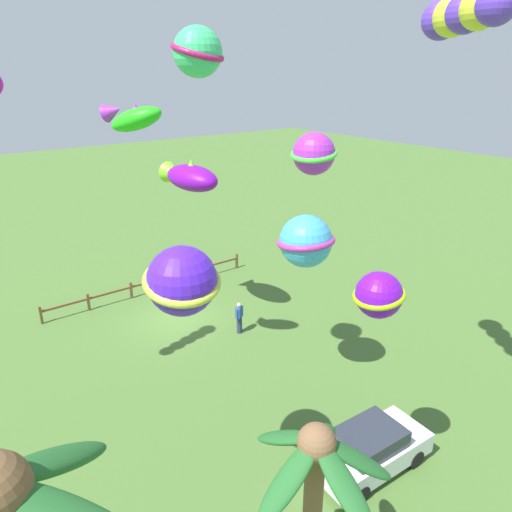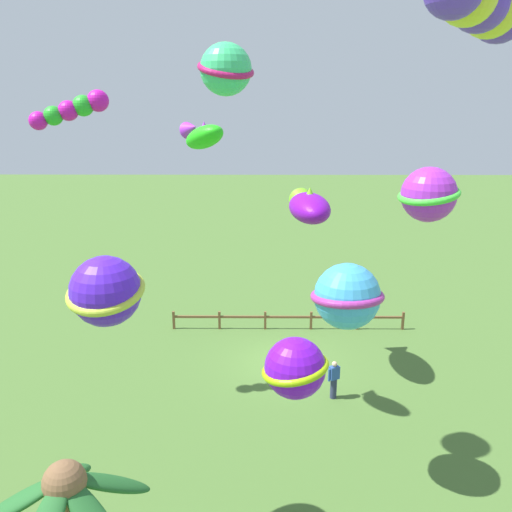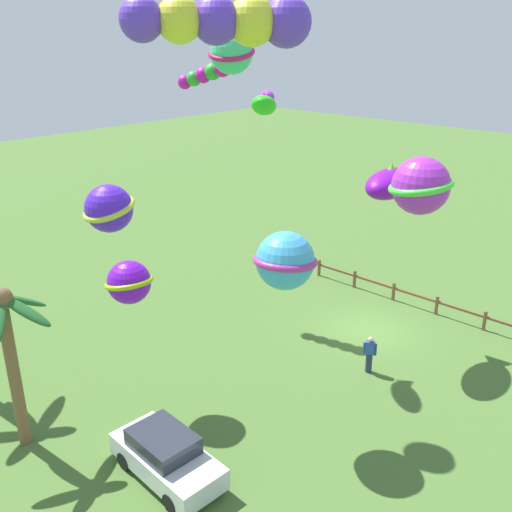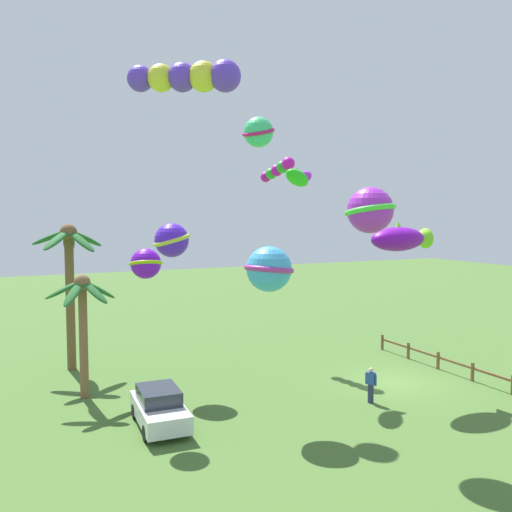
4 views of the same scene
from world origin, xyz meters
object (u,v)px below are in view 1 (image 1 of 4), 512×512
(kite_ball_0, at_px, (182,281))
(kite_ball_2, at_px, (314,154))
(kite_ball_1, at_px, (306,241))
(kite_fish_7, at_px, (133,118))
(kite_ball_8, at_px, (379,295))
(palm_tree_0, at_px, (315,489))
(spectator_0, at_px, (239,317))
(kite_tube_3, at_px, (462,14))
(kite_ball_5, at_px, (198,52))
(parked_car_0, at_px, (371,449))
(kite_fish_6, at_px, (189,177))

(kite_ball_0, bearing_deg, kite_ball_2, -150.46)
(kite_ball_1, relative_size, kite_ball_2, 0.99)
(kite_fish_7, height_order, kite_ball_8, kite_fish_7)
(palm_tree_0, height_order, spectator_0, palm_tree_0)
(kite_tube_3, bearing_deg, spectator_0, -83.84)
(kite_ball_1, relative_size, kite_ball_5, 1.23)
(kite_fish_7, bearing_deg, parked_car_0, 112.17)
(spectator_0, bearing_deg, kite_fish_6, -67.77)
(parked_car_0, relative_size, kite_ball_1, 1.55)
(palm_tree_0, bearing_deg, kite_ball_8, -153.63)
(kite_tube_3, bearing_deg, kite_ball_5, -46.31)
(kite_ball_0, xyz_separation_m, kite_fish_7, (-1.74, -6.13, 3.15))
(palm_tree_0, bearing_deg, kite_ball_0, -85.16)
(palm_tree_0, distance_m, kite_fish_7, 12.20)
(kite_ball_0, distance_m, kite_fish_7, 7.11)
(palm_tree_0, height_order, kite_ball_0, kite_ball_0)
(kite_ball_0, bearing_deg, kite_fish_7, -105.83)
(kite_ball_5, distance_m, kite_fish_7, 3.46)
(palm_tree_0, height_order, kite_tube_3, kite_tube_3)
(kite_ball_5, bearing_deg, kite_ball_8, 105.65)
(kite_ball_1, xyz_separation_m, kite_fish_7, (4.34, -3.86, 4.13))
(parked_car_0, xyz_separation_m, spectator_0, (-1.47, -9.24, 0.06))
(parked_car_0, height_order, kite_fish_6, kite_fish_6)
(palm_tree_0, height_order, kite_ball_1, kite_ball_1)
(palm_tree_0, distance_m, kite_ball_1, 8.95)
(kite_ball_1, height_order, kite_ball_2, kite_ball_2)
(kite_ball_1, bearing_deg, palm_tree_0, 49.13)
(parked_car_0, xyz_separation_m, kite_ball_0, (5.09, -2.10, 6.40))
(kite_ball_2, relative_size, kite_tube_3, 0.75)
(kite_tube_3, relative_size, kite_fish_7, 1.54)
(kite_tube_3, relative_size, kite_ball_8, 2.28)
(spectator_0, height_order, kite_fish_6, kite_fish_6)
(kite_ball_1, distance_m, kite_fish_6, 7.36)
(palm_tree_0, relative_size, kite_ball_8, 3.74)
(parked_car_0, bearing_deg, kite_ball_8, 19.00)
(kite_ball_0, distance_m, kite_ball_1, 6.56)
(kite_ball_1, xyz_separation_m, kite_ball_8, (1.75, 4.64, 0.26))
(palm_tree_0, distance_m, kite_tube_3, 11.74)
(kite_ball_5, bearing_deg, parked_car_0, 113.40)
(spectator_0, distance_m, kite_fish_6, 6.95)
(kite_ball_2, relative_size, kite_ball_5, 1.24)
(spectator_0, bearing_deg, kite_ball_5, 43.91)
(kite_ball_1, xyz_separation_m, kite_ball_5, (3.37, -1.15, 6.06))
(kite_ball_0, bearing_deg, palm_tree_0, 94.84)
(kite_fish_7, bearing_deg, kite_ball_0, 74.17)
(parked_car_0, distance_m, kite_fish_7, 13.05)
(kite_ball_2, xyz_separation_m, kite_ball_8, (4.66, 7.45, -2.12))
(kite_ball_5, bearing_deg, kite_fish_6, -115.26)
(kite_ball_2, distance_m, kite_fish_6, 5.74)
(kite_tube_3, relative_size, kite_ball_5, 1.66)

